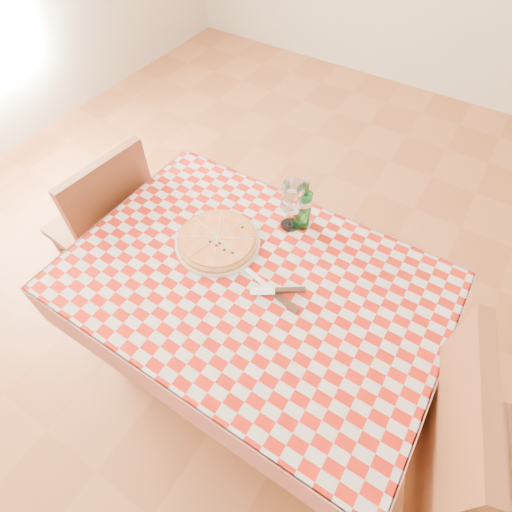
% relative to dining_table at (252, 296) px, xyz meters
% --- Properties ---
extents(dining_table, '(1.20, 0.80, 0.75)m').
position_rel_dining_table_xyz_m(dining_table, '(0.00, 0.00, 0.00)').
color(dining_table, brown).
rests_on(dining_table, ground).
extents(tablecloth, '(1.30, 0.90, 0.01)m').
position_rel_dining_table_xyz_m(tablecloth, '(0.00, 0.00, 0.09)').
color(tablecloth, '#A11509').
rests_on(tablecloth, dining_table).
extents(chair_near, '(0.57, 0.57, 1.02)m').
position_rel_dining_table_xyz_m(chair_near, '(0.82, -0.09, -0.07)').
color(chair_near, brown).
rests_on(chair_near, ground).
extents(chair_far, '(0.44, 0.44, 0.92)m').
position_rel_dining_table_xyz_m(chair_far, '(-0.84, 0.06, -0.13)').
color(chair_far, brown).
rests_on(chair_far, ground).
extents(pizza_plate, '(0.39, 0.39, 0.04)m').
position_rel_dining_table_xyz_m(pizza_plate, '(-0.20, 0.07, 0.12)').
color(pizza_plate, '#D08945').
rests_on(pizza_plate, tablecloth).
extents(water_bottle, '(0.08, 0.08, 0.23)m').
position_rel_dining_table_xyz_m(water_bottle, '(0.02, 0.32, 0.21)').
color(water_bottle, '#1B6C29').
rests_on(water_bottle, tablecloth).
extents(wine_glass, '(0.10, 0.10, 0.21)m').
position_rel_dining_table_xyz_m(wine_glass, '(-0.02, 0.30, 0.20)').
color(wine_glass, white).
rests_on(wine_glass, tablecloth).
extents(cutlery, '(0.31, 0.27, 0.03)m').
position_rel_dining_table_xyz_m(cutlery, '(0.09, -0.00, 0.11)').
color(cutlery, silver).
rests_on(cutlery, tablecloth).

